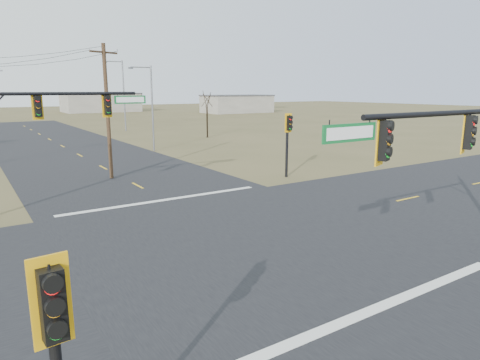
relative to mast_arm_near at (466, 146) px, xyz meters
name	(u,v)px	position (x,y,z in m)	size (l,w,h in m)	color
ground	(235,237)	(-3.73, 7.62, -4.53)	(320.00, 320.00, 0.00)	brown
road_ew	(235,237)	(-3.73, 7.62, -4.52)	(160.00, 14.00, 0.02)	black
road_ns	(235,237)	(-3.73, 7.62, -4.52)	(14.00, 160.00, 0.02)	black
stop_bar_near	(374,309)	(-3.73, 0.12, -4.50)	(12.00, 0.40, 0.01)	silver
stop_bar_far	(165,200)	(-3.73, 15.12, -4.50)	(12.00, 0.40, 0.01)	silver
mast_arm_near	(466,146)	(0.00, 0.00, 0.00)	(10.32, 0.57, 6.19)	black
mast_arm_far	(41,118)	(-9.69, 16.59, 0.30)	(8.83, 0.47, 6.66)	black
pedestal_signal_ne	(288,131)	(6.43, 16.41, -1.17)	(0.60, 0.53, 4.64)	black
pedestal_signal_sw	(54,328)	(-12.41, -1.29, -1.51)	(0.59, 0.51, 4.10)	black
utility_pole_near	(107,110)	(-4.42, 23.02, 0.33)	(2.14, 1.03, 9.34)	#49321F
streetlight_a	(150,104)	(3.37, 34.70, 0.31)	(2.41, 0.36, 8.62)	slate
streetlight_b	(122,92)	(7.97, 57.46, 1.36)	(2.92, 0.30, 10.49)	slate
bare_tree_c	(207,99)	(14.35, 42.73, 0.53)	(3.18, 3.18, 6.45)	black
warehouse_mid	(101,103)	(21.27, 117.62, -2.03)	(20.00, 12.00, 5.00)	#A59E93
warehouse_right	(237,104)	(51.27, 92.62, -2.28)	(18.00, 10.00, 4.50)	#A59E93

